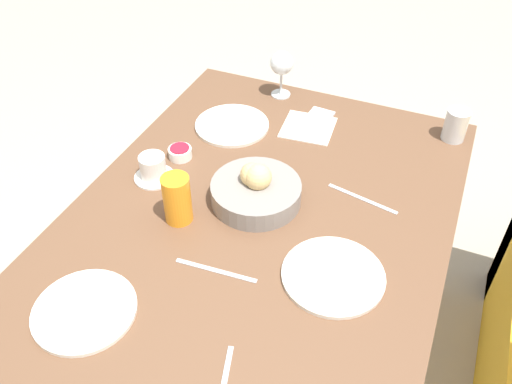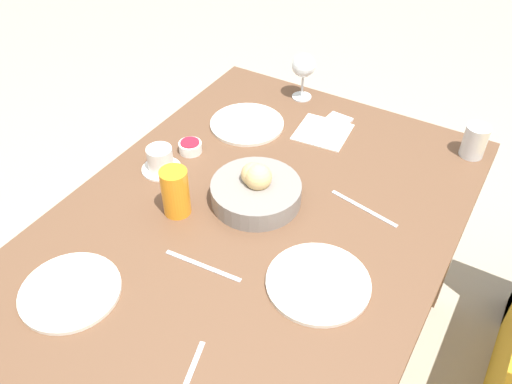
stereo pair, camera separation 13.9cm
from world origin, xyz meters
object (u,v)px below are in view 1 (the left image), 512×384
Objects in this scene: plate_far_center at (333,275)px; knife_silver at (362,199)px; wine_glass at (282,65)px; napkin at (308,128)px; coffee_cup at (153,169)px; spoon_coffee at (225,380)px; juice_glass at (177,199)px; bread_basket at (256,190)px; plate_near_right at (85,311)px; jam_bowl_berry at (180,153)px; plate_near_left at (232,125)px; water_tumbler at (456,125)px; fork_silver at (216,271)px; cell_phone at (316,122)px.

plate_far_center is 0.28m from knife_silver.
wine_glass reaches higher than napkin.
coffee_cup reaches higher than spoon_coffee.
juice_glass is at bearing -18.51° from napkin.
bread_basket reaches higher than spoon_coffee.
plate_far_center is 0.59m from napkin.
jam_bowl_berry reaches higher than plate_near_right.
juice_glass reaches higher than plate_near_left.
plate_near_right is 1.33× the size of napkin.
bread_basket reaches higher than plate_far_center.
water_tumbler is (-0.48, 0.43, 0.01)m from bread_basket.
wine_glass is 0.79× the size of fork_silver.
napkin is (-0.08, 0.22, -0.00)m from plate_near_left.
spoon_coffee is (0.78, 0.35, -0.00)m from plate_near_left.
water_tumbler is 0.62× the size of cell_phone.
fork_silver is at bearing -33.51° from knife_silver.
cell_phone is at bearing 165.46° from plate_near_right.
fork_silver is at bearing 39.39° from jam_bowl_berry.
plate_near_left is at bearing -134.50° from plate_far_center.
plate_far_center is (-0.30, 0.46, 0.00)m from plate_near_right.
wine_glass reaches higher than spoon_coffee.
coffee_cup is (-0.44, -0.10, 0.03)m from plate_near_right.
plate_far_center is 0.42m from juice_glass.
plate_near_right and plate_far_center have the same top height.
plate_far_center is at bearing 24.33° from napkin.
juice_glass is (0.42, 0.05, 0.06)m from plate_near_left.
plate_near_left is at bearing -156.04° from spoon_coffee.
jam_bowl_berry is 0.43× the size of cell_phone.
knife_silver is (-0.03, 0.53, -0.02)m from jam_bowl_berry.
juice_glass is at bearing 28.40° from jam_bowl_berry.
water_tumbler is 0.58× the size of napkin.
knife_silver is at bearing 113.90° from bread_basket.
cell_phone is (-0.12, 0.23, -0.00)m from plate_near_left.
wine_glass is (-0.98, 0.07, 0.11)m from plate_near_right.
plate_near_left is 1.03× the size of plate_near_right.
jam_bowl_berry is at bearing -115.62° from plate_far_center.
fork_silver and knife_silver have the same top height.
wine_glass is 0.80× the size of knife_silver.
napkin is (-0.39, 0.31, -0.03)m from coffee_cup.
plate_far_center reaches higher than spoon_coffee.
jam_bowl_berry is at bearing -140.61° from fork_silver.
coffee_cup is at bearing -137.10° from spoon_coffee.
bread_basket is at bearing -163.63° from spoon_coffee.
jam_bowl_berry reaches higher than napkin.
coffee_cup is 0.11m from jam_bowl_berry.
water_tumbler is 1.44× the size of jam_bowl_berry.
napkin reaches higher than spoon_coffee.
plate_near_right is at bearing -22.70° from bread_basket.
fork_silver is (0.77, 0.14, -0.11)m from wine_glass.
fork_silver is (0.23, 0.30, -0.03)m from coffee_cup.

